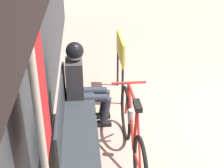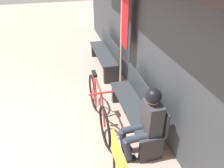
{
  "view_description": "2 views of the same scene",
  "coord_description": "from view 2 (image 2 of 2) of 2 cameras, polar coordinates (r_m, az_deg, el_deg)",
  "views": [
    {
      "loc": [
        -3.23,
        2.33,
        2.53
      ],
      "look_at": [
        -0.13,
        2.02,
        0.91
      ],
      "focal_mm": 50.0,
      "sensor_mm": 36.0,
      "label": 1
    },
    {
      "loc": [
        2.72,
        1.25,
        2.81
      ],
      "look_at": [
        -0.37,
        2.07,
        0.83
      ],
      "focal_mm": 35.0,
      "sensor_mm": 36.0,
      "label": 2
    }
  ],
  "objects": [
    {
      "name": "storefront_wall",
      "position": [
        3.35,
        14.98,
        10.71
      ],
      "size": [
        12.0,
        0.56,
        3.2
      ],
      "color": "#3D4247",
      "rests_on": "ground_plane"
    },
    {
      "name": "park_bench_near",
      "position": [
        3.94,
        6.41,
        -6.04
      ],
      "size": [
        1.71,
        0.42,
        0.86
      ],
      "color": "#2D3338",
      "rests_on": "ground_plane"
    },
    {
      "name": "bicycle",
      "position": [
        3.99,
        -3.66,
        -5.66
      ],
      "size": [
        1.77,
        0.4,
        0.95
      ],
      "color": "black",
      "rests_on": "ground_plane"
    },
    {
      "name": "person_seated",
      "position": [
        3.26,
        8.94,
        -9.01
      ],
      "size": [
        0.34,
        0.59,
        1.21
      ],
      "color": "#2D3342",
      "rests_on": "ground_plane"
    },
    {
      "name": "park_bench_far",
      "position": [
        5.94,
        -1.79,
        7.89
      ],
      "size": [
        1.73,
        0.42,
        0.86
      ],
      "color": "#2D3338",
      "rests_on": "ground_plane"
    },
    {
      "name": "banner_pole",
      "position": [
        4.59,
        3.12,
        15.62
      ],
      "size": [
        0.45,
        0.05,
        2.4
      ],
      "color": "#B7B2A8",
      "rests_on": "ground_plane"
    }
  ]
}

